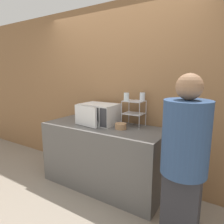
{
  "coord_description": "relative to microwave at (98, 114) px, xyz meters",
  "views": [
    {
      "loc": [
        1.53,
        -1.86,
        1.61
      ],
      "look_at": [
        0.13,
        0.38,
        1.09
      ],
      "focal_mm": 32.0,
      "sensor_mm": 36.0,
      "label": 1
    }
  ],
  "objects": [
    {
      "name": "glass_back_right",
      "position": [
        0.58,
        0.21,
        0.27
      ],
      "size": [
        0.07,
        0.07,
        0.11
      ],
      "color": "silver",
      "rests_on": "dish_rack"
    },
    {
      "name": "microwave",
      "position": [
        0.0,
        0.0,
        0.0
      ],
      "size": [
        0.52,
        0.47,
        0.29
      ],
      "color": "silver",
      "rests_on": "counter"
    },
    {
      "name": "glass_front_left",
      "position": [
        0.41,
        0.07,
        0.27
      ],
      "size": [
        0.07,
        0.07,
        0.11
      ],
      "color": "silver",
      "rests_on": "dish_rack"
    },
    {
      "name": "dish_rack",
      "position": [
        0.49,
        0.14,
        0.11
      ],
      "size": [
        0.27,
        0.22,
        0.35
      ],
      "color": "#B2B2B7",
      "rests_on": "counter"
    },
    {
      "name": "person",
      "position": [
        1.31,
        -0.48,
        -0.15
      ],
      "size": [
        0.42,
        0.42,
        1.61
      ],
      "color": "#2D2D33",
      "rests_on": "ground_plane"
    },
    {
      "name": "bowl",
      "position": [
        0.41,
        -0.08,
        -0.11
      ],
      "size": [
        0.15,
        0.15,
        0.08
      ],
      "color": "#AD7F56",
      "rests_on": "counter"
    },
    {
      "name": "wall_back",
      "position": [
        0.12,
        0.32,
        0.26
      ],
      "size": [
        8.0,
        0.06,
        2.6
      ],
      "color": "olive",
      "rests_on": "ground_plane"
    },
    {
      "name": "ground_plane",
      "position": [
        0.12,
        -0.41,
        -1.04
      ],
      "size": [
        12.0,
        12.0,
        0.0
      ],
      "primitive_type": "plane",
      "color": "gray"
    },
    {
      "name": "counter",
      "position": [
        0.12,
        -0.06,
        -0.59
      ],
      "size": [
        1.73,
        0.7,
        0.89
      ],
      "color": "#595654",
      "rests_on": "ground_plane"
    }
  ]
}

